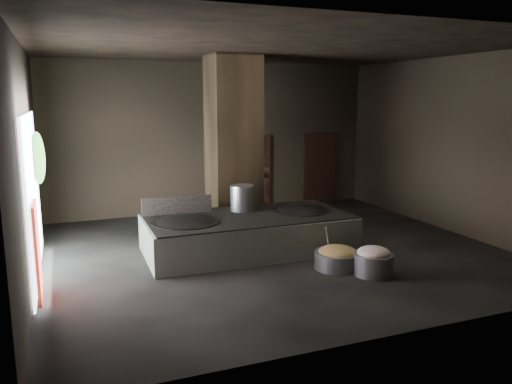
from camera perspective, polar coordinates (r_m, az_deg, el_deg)
name	(u,v)px	position (r m, az deg, el deg)	size (l,w,h in m)	color
floor	(273,252)	(11.56, 1.95, -6.89)	(10.00, 9.00, 0.10)	black
ceiling	(274,45)	(11.08, 2.10, 16.43)	(10.00, 9.00, 0.10)	black
back_wall	(215,138)	(15.35, -4.75, 6.20)	(10.00, 0.10, 4.50)	black
front_wall	(404,186)	(7.18, 16.54, 0.71)	(10.00, 0.10, 4.50)	black
left_wall	(24,163)	(10.21, -25.02, 2.99)	(0.10, 9.00, 4.50)	black
right_wall	(453,145)	(13.88, 21.62, 5.02)	(0.10, 9.00, 4.50)	black
pillar	(233,146)	(12.75, -2.62, 5.32)	(1.20, 1.20, 4.50)	black
hearth_platform	(248,234)	(11.38, -0.90, -4.80)	(4.61, 2.21, 0.80)	silver
platform_cap	(248,216)	(11.28, -0.91, -2.77)	(4.51, 2.17, 0.03)	black
wok_left	(186,225)	(10.84, -8.03, -3.79)	(1.45, 1.45, 0.40)	black
wok_left_rim	(186,222)	(10.83, -8.04, -3.43)	(1.48, 1.48, 0.05)	black
wok_right	(301,214)	(11.86, 5.14, -2.46)	(1.35, 1.35, 0.38)	black
wok_right_rim	(301,211)	(11.85, 5.14, -2.13)	(1.38, 1.38, 0.05)	black
stock_pot	(242,198)	(11.73, -1.62, -0.67)	(0.56, 0.56, 0.60)	silver
splash_guard	(177,205)	(11.54, -8.99, -1.50)	(1.60, 0.06, 0.40)	black
cook	(263,195)	(13.78, 0.78, -0.40)	(0.58, 0.37, 1.58)	brown
veg_basin	(337,260)	(10.45, 9.27, -7.68)	(0.94, 0.94, 0.35)	gray
veg_fill	(338,252)	(10.39, 9.30, -6.75)	(0.77, 0.77, 0.24)	#A1A550
ladle	(328,241)	(10.39, 8.20, -5.58)	(0.03, 0.03, 0.74)	silver
meat_basin	(373,264)	(10.21, 13.24, -8.03)	(0.77, 0.77, 0.42)	gray
meat_fill	(374,253)	(10.14, 13.30, -6.76)	(0.64, 0.64, 0.25)	tan
doorway_near	(253,173)	(15.77, -0.40, 2.15)	(1.18, 0.08, 2.38)	black
doorway_near_glow	(243,174)	(15.87, -1.53, 2.01)	(0.89, 0.04, 2.11)	#8C6647
doorway_far	(320,169)	(16.77, 7.29, 2.58)	(1.18, 0.08, 2.38)	black
doorway_far_glow	(319,171)	(16.82, 7.16, 2.43)	(0.78, 0.04, 1.85)	#8C6647
left_opening	(33,195)	(10.50, -24.14, -0.35)	(0.04, 4.20, 3.10)	white
pavilion_sliver	(37,251)	(9.40, -23.70, -6.23)	(0.05, 0.90, 1.70)	maroon
tree_silhouette	(38,158)	(11.50, -23.64, 3.60)	(0.28, 1.10, 1.10)	#194714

